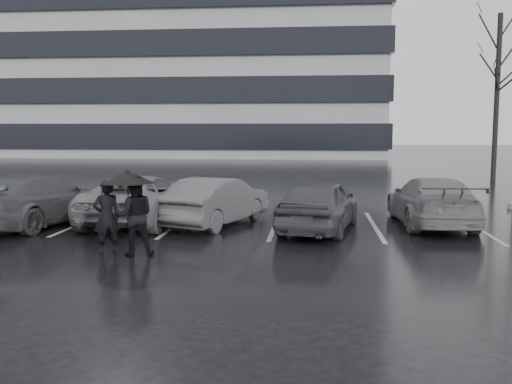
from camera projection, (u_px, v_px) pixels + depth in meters
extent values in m
plane|color=black|center=(244.00, 241.00, 13.91)|extent=(160.00, 160.00, 0.00)
cube|color=gray|center=(96.00, 24.00, 61.95)|extent=(60.00, 25.00, 28.00)
cube|color=black|center=(99.00, 134.00, 63.30)|extent=(60.60, 25.60, 2.20)
cube|color=black|center=(98.00, 98.00, 62.85)|extent=(60.60, 25.60, 2.20)
cube|color=black|center=(97.00, 61.00, 62.40)|extent=(60.60, 25.60, 2.20)
cube|color=black|center=(96.00, 24.00, 61.95)|extent=(60.60, 25.60, 2.20)
imported|color=black|center=(319.00, 205.00, 15.22)|extent=(2.51, 4.43, 1.42)
imported|color=#2D2D30|center=(217.00, 201.00, 16.20)|extent=(2.72, 4.37, 1.36)
imported|color=#4F4F52|center=(139.00, 199.00, 16.58)|extent=(2.41, 5.05, 1.39)
imported|color=black|center=(39.00, 199.00, 16.16)|extent=(3.02, 5.37, 1.47)
imported|color=#4F4F52|center=(432.00, 201.00, 16.08)|extent=(2.06, 4.79, 1.37)
imported|color=black|center=(107.00, 217.00, 12.49)|extent=(0.71, 0.65, 1.63)
imported|color=black|center=(135.00, 216.00, 12.30)|extent=(1.00, 0.87, 1.74)
cylinder|color=black|center=(129.00, 218.00, 12.35)|extent=(0.02, 0.02, 1.61)
cone|color=black|center=(128.00, 177.00, 12.25)|extent=(1.11, 1.11, 0.28)
sphere|color=black|center=(127.00, 170.00, 12.23)|extent=(0.05, 0.05, 0.05)
cube|color=#9D9D9F|center=(87.00, 221.00, 16.87)|extent=(0.12, 5.00, 0.00)
cube|color=#9D9D9F|center=(179.00, 223.00, 16.60)|extent=(0.12, 5.00, 0.00)
cube|color=#9D9D9F|center=(275.00, 224.00, 16.32)|extent=(0.12, 5.00, 0.00)
cube|color=#9D9D9F|center=(374.00, 226.00, 16.04)|extent=(0.12, 5.00, 0.00)
cube|color=#9D9D9F|center=(477.00, 228.00, 15.77)|extent=(0.12, 5.00, 0.00)
cylinder|color=black|center=(497.00, 98.00, 29.15)|extent=(0.26, 0.26, 8.50)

